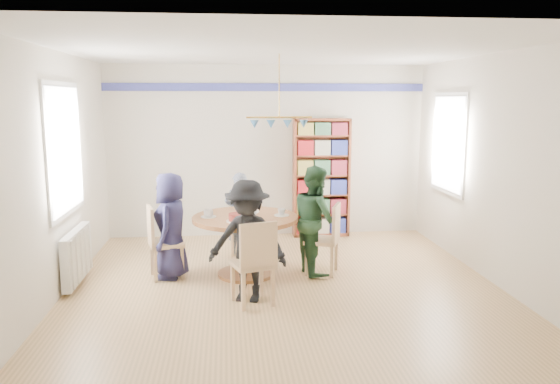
{
  "coord_description": "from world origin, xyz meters",
  "views": [
    {
      "loc": [
        -0.65,
        -6.12,
        2.17
      ],
      "look_at": [
        0.0,
        0.4,
        1.05
      ],
      "focal_mm": 35.0,
      "sensor_mm": 36.0,
      "label": 1
    }
  ],
  "objects": [
    {
      "name": "ground",
      "position": [
        0.0,
        0.0,
        0.0
      ],
      "size": [
        5.0,
        5.0,
        0.0
      ],
      "primitive_type": "plane",
      "color": "tan"
    },
    {
      "name": "person_far",
      "position": [
        -0.47,
        1.34,
        0.59
      ],
      "size": [
        0.46,
        0.34,
        1.17
      ],
      "primitive_type": "imported",
      "rotation": [
        0.0,
        0.0,
        3.0
      ],
      "color": "gray",
      "rests_on": "ground"
    },
    {
      "name": "dining_table",
      "position": [
        -0.43,
        0.43,
        0.56
      ],
      "size": [
        1.3,
        1.3,
        0.75
      ],
      "color": "brown",
      "rests_on": "ground"
    },
    {
      "name": "radiator",
      "position": [
        -2.42,
        0.3,
        0.35
      ],
      "size": [
        0.12,
        1.0,
        0.6
      ],
      "color": "silver",
      "rests_on": "ground"
    },
    {
      "name": "bookshelf",
      "position": [
        0.85,
        2.34,
        0.92
      ],
      "size": [
        0.89,
        0.27,
        1.87
      ],
      "color": "brown",
      "rests_on": "ground"
    },
    {
      "name": "chair_left",
      "position": [
        -1.47,
        0.44,
        0.49
      ],
      "size": [
        0.48,
        0.48,
        0.9
      ],
      "color": "tan",
      "rests_on": "ground"
    },
    {
      "name": "person_right",
      "position": [
        0.45,
        0.46,
        0.68
      ],
      "size": [
        0.63,
        0.75,
        1.36
      ],
      "primitive_type": "imported",
      "rotation": [
        0.0,
        0.0,
        1.76
      ],
      "color": "#1C3821",
      "rests_on": "ground"
    },
    {
      "name": "chair_right",
      "position": [
        0.6,
        0.4,
        0.49
      ],
      "size": [
        0.51,
        0.51,
        0.89
      ],
      "color": "tan",
      "rests_on": "ground"
    },
    {
      "name": "chair_far",
      "position": [
        -0.37,
        1.47,
        0.5
      ],
      "size": [
        0.48,
        0.48,
        0.9
      ],
      "color": "tan",
      "rests_on": "ground"
    },
    {
      "name": "room_shell",
      "position": [
        -0.26,
        0.87,
        1.65
      ],
      "size": [
        5.0,
        5.0,
        5.0
      ],
      "color": "white",
      "rests_on": "ground"
    },
    {
      "name": "chair_near",
      "position": [
        -0.36,
        -0.6,
        0.51
      ],
      "size": [
        0.52,
        0.52,
        0.92
      ],
      "color": "tan",
      "rests_on": "ground"
    },
    {
      "name": "tableware",
      "position": [
        -0.45,
        0.45,
        0.81
      ],
      "size": [
        1.08,
        1.08,
        0.28
      ],
      "color": "white",
      "rests_on": "dining_table"
    },
    {
      "name": "person_near",
      "position": [
        -0.44,
        -0.44,
        0.66
      ],
      "size": [
        0.97,
        0.73,
        1.33
      ],
      "primitive_type": "imported",
      "rotation": [
        0.0,
        0.0,
        -0.31
      ],
      "color": "black",
      "rests_on": "ground"
    },
    {
      "name": "person_left",
      "position": [
        -1.33,
        0.45,
        0.65
      ],
      "size": [
        0.5,
        0.68,
        1.3
      ],
      "primitive_type": "imported",
      "rotation": [
        0.0,
        0.0,
        -1.71
      ],
      "color": "#1B1A3A",
      "rests_on": "ground"
    }
  ]
}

